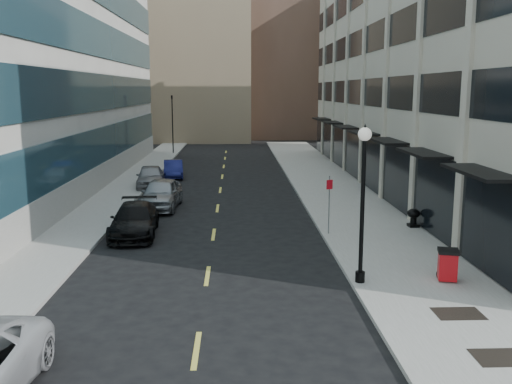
{
  "coord_description": "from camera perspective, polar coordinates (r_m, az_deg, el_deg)",
  "views": [
    {
      "loc": [
        1.05,
        -11.88,
        6.66
      ],
      "look_at": [
        1.83,
        9.62,
        2.8
      ],
      "focal_mm": 40.0,
      "sensor_mm": 36.0,
      "label": 1
    }
  ],
  "objects": [
    {
      "name": "building_right",
      "position": [
        42.06,
        20.66,
        12.73
      ],
      "size": [
        15.3,
        46.5,
        18.25
      ],
      "color": "#BCB49F",
      "rests_on": "ground"
    },
    {
      "name": "skyline_tan_far",
      "position": [
        91.24,
        -11.85,
        12.7
      ],
      "size": [
        12.0,
        14.0,
        22.0
      ],
      "primitive_type": "cube",
      "color": "#867357",
      "rests_on": "ground"
    },
    {
      "name": "skyline_stone",
      "position": [
        79.78,
        10.45,
        12.42
      ],
      "size": [
        10.0,
        14.0,
        20.0
      ],
      "primitive_type": "cube",
      "color": "#BCB49F",
      "rests_on": "ground"
    },
    {
      "name": "traffic_signal",
      "position": [
        60.25,
        -8.41,
        9.18
      ],
      "size": [
        0.66,
        0.66,
        6.98
      ],
      "color": "black",
      "rests_on": "ground"
    },
    {
      "name": "sidewalk_left",
      "position": [
        33.42,
        -15.08,
        -1.54
      ],
      "size": [
        3.0,
        80.0,
        0.15
      ],
      "primitive_type": "cube",
      "color": "gray",
      "rests_on": "ground"
    },
    {
      "name": "skyline_brown",
      "position": [
        84.8,
        2.78,
        17.18
      ],
      "size": [
        12.0,
        16.0,
        34.0
      ],
      "primitive_type": "cube",
      "color": "brown",
      "rests_on": "ground"
    },
    {
      "name": "car_grey_sedan",
      "position": [
        39.76,
        -10.51,
        1.51
      ],
      "size": [
        2.31,
        4.74,
        1.56
      ],
      "primitive_type": "imported",
      "rotation": [
        0.0,
        0.0,
        0.1
      ],
      "color": "gray",
      "rests_on": "ground"
    },
    {
      "name": "trash_bin",
      "position": [
        20.87,
        18.61,
        -6.82
      ],
      "size": [
        0.83,
        0.84,
        1.11
      ],
      "rotation": [
        0.0,
        0.0,
        -0.25
      ],
      "color": "#B80C12",
      "rests_on": "sidewalk_right"
    },
    {
      "name": "skyline_tan_near",
      "position": [
        80.38,
        -5.87,
        15.37
      ],
      "size": [
        14.0,
        18.0,
        28.0
      ],
      "primitive_type": "cube",
      "color": "#867357",
      "rests_on": "ground"
    },
    {
      "name": "car_silver_sedan",
      "position": [
        32.78,
        -9.48,
        -0.17
      ],
      "size": [
        2.25,
        5.07,
        1.69
      ],
      "primitive_type": "imported",
      "rotation": [
        0.0,
        0.0,
        -0.05
      ],
      "color": "gray",
      "rests_on": "ground"
    },
    {
      "name": "sign_post",
      "position": [
        26.12,
        7.34,
        -0.52
      ],
      "size": [
        0.3,
        0.16,
        2.67
      ],
      "rotation": [
        0.0,
        0.0,
        0.42
      ],
      "color": "slate",
      "rests_on": "sidewalk_right"
    },
    {
      "name": "road_centerline",
      "position": [
        29.66,
        -4.05,
        -2.81
      ],
      "size": [
        0.15,
        68.2,
        0.01
      ],
      "color": "#D8CC4C",
      "rests_on": "ground"
    },
    {
      "name": "grate_far",
      "position": [
        18.2,
        19.58,
        -11.38
      ],
      "size": [
        1.4,
        1.0,
        0.01
      ],
      "primitive_type": "cube",
      "color": "black",
      "rests_on": "sidewalk_right"
    },
    {
      "name": "lamppost",
      "position": [
        19.36,
        10.64,
        0.11
      ],
      "size": [
        0.45,
        0.45,
        5.42
      ],
      "color": "black",
      "rests_on": "sidewalk_right"
    },
    {
      "name": "sidewalk_right",
      "position": [
        33.19,
        9.19,
        -1.39
      ],
      "size": [
        5.0,
        80.0,
        0.15
      ],
      "primitive_type": "cube",
      "color": "gray",
      "rests_on": "ground"
    },
    {
      "name": "grate_mid",
      "position": [
        15.85,
        23.4,
        -14.94
      ],
      "size": [
        1.4,
        1.0,
        0.01
      ],
      "primitive_type": "cube",
      "color": "black",
      "rests_on": "sidewalk_right"
    },
    {
      "name": "car_black_pickup",
      "position": [
        26.96,
        -12.06,
        -2.76
      ],
      "size": [
        2.34,
        5.13,
        1.46
      ],
      "primitive_type": "imported",
      "rotation": [
        0.0,
        0.0,
        0.06
      ],
      "color": "black",
      "rests_on": "ground"
    },
    {
      "name": "car_blue_sedan",
      "position": [
        44.21,
        -8.27,
        2.29
      ],
      "size": [
        1.87,
        4.17,
        1.33
      ],
      "primitive_type": "imported",
      "rotation": [
        0.0,
        0.0,
        0.12
      ],
      "color": "navy",
      "rests_on": "ground"
    },
    {
      "name": "urn_planter",
      "position": [
        28.45,
        15.49,
        -2.31
      ],
      "size": [
        0.64,
        0.64,
        0.88
      ],
      "rotation": [
        0.0,
        0.0,
        0.07
      ],
      "color": "black",
      "rests_on": "sidewalk_right"
    }
  ]
}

